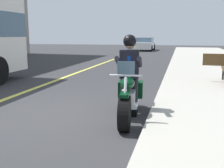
% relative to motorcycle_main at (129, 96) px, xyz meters
% --- Properties ---
extents(ground_plane, '(80.00, 80.00, 0.00)m').
position_rel_motorcycle_main_xyz_m(ground_plane, '(0.24, -1.55, -0.45)').
color(ground_plane, '#333335').
extents(motorcycle_main, '(2.22, 0.74, 1.26)m').
position_rel_motorcycle_main_xyz_m(motorcycle_main, '(0.00, 0.00, 0.00)').
color(motorcycle_main, black).
rests_on(motorcycle_main, ground_plane).
extents(rider_main, '(0.66, 0.60, 1.74)m').
position_rel_motorcycle_main_xyz_m(rider_main, '(-0.19, -0.02, 0.58)').
color(rider_main, black).
rests_on(rider_main, ground_plane).
extents(car_dark, '(4.60, 1.92, 1.40)m').
position_rel_motorcycle_main_xyz_m(car_dark, '(-24.43, -2.81, 0.24)').
color(car_dark, white).
rests_on(car_dark, ground_plane).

